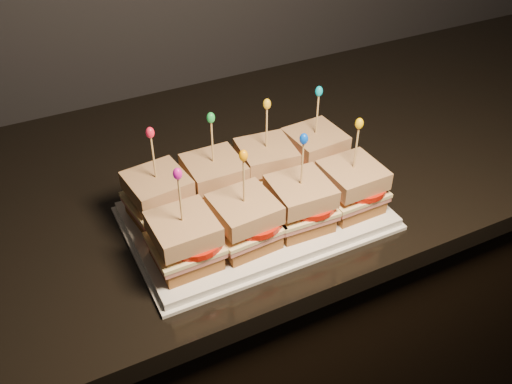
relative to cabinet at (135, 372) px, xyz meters
name	(u,v)px	position (x,y,z in m)	size (l,w,h in m)	color
cabinet	(135,372)	(0.00, 0.00, 0.00)	(2.44, 0.62, 0.85)	black
granite_slab	(100,210)	(0.00, 0.00, 0.44)	(2.48, 0.66, 0.04)	black
platter	(256,215)	(0.21, -0.15, 0.47)	(0.38, 0.24, 0.02)	white
platter_rim	(256,218)	(0.21, -0.15, 0.47)	(0.39, 0.25, 0.01)	white
sandwich_0_bread_bot	(160,210)	(0.07, -0.10, 0.49)	(0.08, 0.08, 0.02)	brown
sandwich_0_ham	(159,202)	(0.07, -0.10, 0.51)	(0.09, 0.09, 0.01)	#C1625A
sandwich_0_cheese	(159,199)	(0.07, -0.10, 0.51)	(0.09, 0.09, 0.01)	#FDEAA0
sandwich_0_tomato	(167,195)	(0.09, -0.11, 0.52)	(0.08, 0.08, 0.01)	red
sandwich_0_bread_top	(157,185)	(0.07, -0.10, 0.54)	(0.08, 0.08, 0.03)	brown
sandwich_0_pick	(154,160)	(0.07, -0.10, 0.58)	(0.00, 0.00, 0.09)	tan
sandwich_0_frill	(150,133)	(0.07, -0.10, 0.63)	(0.01, 0.01, 0.02)	red
sandwich_1_bread_bot	(215,194)	(0.16, -0.10, 0.49)	(0.08, 0.08, 0.02)	brown
sandwich_1_ham	(215,186)	(0.16, -0.10, 0.51)	(0.09, 0.09, 0.01)	#C1625A
sandwich_1_cheese	(214,183)	(0.16, -0.10, 0.51)	(0.09, 0.09, 0.01)	#FDEAA0
sandwich_1_tomato	(223,179)	(0.18, -0.11, 0.52)	(0.08, 0.08, 0.01)	red
sandwich_1_bread_top	(214,169)	(0.16, -0.10, 0.54)	(0.08, 0.08, 0.03)	brown
sandwich_1_pick	(212,144)	(0.16, -0.10, 0.58)	(0.00, 0.00, 0.09)	tan
sandwich_1_frill	(211,118)	(0.16, -0.10, 0.63)	(0.01, 0.01, 0.02)	green
sandwich_2_bread_bot	(266,179)	(0.25, -0.10, 0.49)	(0.08, 0.08, 0.02)	brown
sandwich_2_ham	(266,171)	(0.25, -0.10, 0.51)	(0.09, 0.09, 0.01)	#C1625A
sandwich_2_cheese	(266,168)	(0.25, -0.10, 0.51)	(0.09, 0.09, 0.01)	#FDEAA0
sandwich_2_tomato	(275,164)	(0.27, -0.11, 0.52)	(0.08, 0.08, 0.01)	red
sandwich_2_bread_top	(266,154)	(0.25, -0.10, 0.54)	(0.08, 0.08, 0.03)	brown
sandwich_2_pick	(267,130)	(0.25, -0.10, 0.58)	(0.00, 0.00, 0.09)	tan
sandwich_2_frill	(267,104)	(0.25, -0.10, 0.63)	(0.01, 0.01, 0.02)	gold
sandwich_3_bread_bot	(313,165)	(0.34, -0.10, 0.49)	(0.08, 0.08, 0.02)	brown
sandwich_3_ham	(314,157)	(0.34, -0.10, 0.51)	(0.09, 0.09, 0.01)	#C1625A
sandwich_3_cheese	(314,154)	(0.34, -0.10, 0.51)	(0.09, 0.09, 0.01)	#FDEAA0
sandwich_3_tomato	(323,150)	(0.36, -0.11, 0.52)	(0.08, 0.08, 0.01)	red
sandwich_3_bread_top	(315,140)	(0.34, -0.10, 0.54)	(0.08, 0.08, 0.03)	brown
sandwich_3_pick	(317,117)	(0.34, -0.10, 0.58)	(0.00, 0.00, 0.09)	tan
sandwich_3_frill	(319,91)	(0.34, -0.10, 0.63)	(0.01, 0.01, 0.02)	#039FBB
sandwich_4_bread_bot	(186,255)	(0.07, -0.21, 0.49)	(0.08, 0.08, 0.02)	brown
sandwich_4_ham	(185,247)	(0.07, -0.21, 0.51)	(0.09, 0.09, 0.01)	#C1625A
sandwich_4_cheese	(185,243)	(0.07, -0.21, 0.51)	(0.09, 0.09, 0.01)	#FDEAA0
sandwich_4_tomato	(194,239)	(0.09, -0.21, 0.52)	(0.08, 0.08, 0.01)	red
sandwich_4_bread_top	(183,228)	(0.07, -0.21, 0.54)	(0.08, 0.08, 0.03)	brown
sandwich_4_pick	(181,202)	(0.07, -0.21, 0.58)	(0.00, 0.00, 0.09)	tan
sandwich_4_frill	(178,174)	(0.07, -0.21, 0.63)	(0.01, 0.01, 0.02)	#C61397
sandwich_5_bread_bot	(245,235)	(0.16, -0.21, 0.49)	(0.08, 0.08, 0.02)	brown
sandwich_5_ham	(245,227)	(0.16, -0.21, 0.51)	(0.09, 0.09, 0.01)	#C1625A
sandwich_5_cheese	(245,223)	(0.16, -0.21, 0.51)	(0.09, 0.09, 0.01)	#FDEAA0
sandwich_5_tomato	(254,219)	(0.18, -0.21, 0.52)	(0.08, 0.08, 0.01)	red
sandwich_5_bread_top	(244,209)	(0.16, -0.21, 0.54)	(0.08, 0.08, 0.03)	brown
sandwich_5_pick	(244,184)	(0.16, -0.21, 0.58)	(0.00, 0.00, 0.09)	tan
sandwich_5_frill	(243,156)	(0.16, -0.21, 0.63)	(0.01, 0.01, 0.02)	orange
sandwich_6_bread_bot	(299,217)	(0.25, -0.21, 0.49)	(0.08, 0.08, 0.02)	brown
sandwich_6_ham	(300,209)	(0.25, -0.21, 0.51)	(0.09, 0.09, 0.01)	#C1625A
sandwich_6_cheese	(300,206)	(0.25, -0.21, 0.51)	(0.09, 0.09, 0.01)	#FDEAA0
sandwich_6_tomato	(309,202)	(0.27, -0.21, 0.52)	(0.08, 0.08, 0.01)	red
sandwich_6_bread_top	(301,191)	(0.25, -0.21, 0.54)	(0.08, 0.08, 0.03)	brown
sandwich_6_pick	(302,166)	(0.25, -0.21, 0.58)	(0.00, 0.00, 0.09)	tan
sandwich_6_frill	(304,139)	(0.25, -0.21, 0.63)	(0.01, 0.01, 0.02)	blue
sandwich_7_bread_bot	(349,200)	(0.34, -0.21, 0.49)	(0.08, 0.08, 0.02)	brown
sandwich_7_ham	(350,193)	(0.34, -0.21, 0.51)	(0.09, 0.09, 0.01)	#C1625A
sandwich_7_cheese	(351,189)	(0.34, -0.21, 0.51)	(0.09, 0.09, 0.01)	#FDEAA0
sandwich_7_tomato	(360,185)	(0.36, -0.21, 0.52)	(0.08, 0.08, 0.01)	red
sandwich_7_bread_top	(353,175)	(0.34, -0.21, 0.54)	(0.08, 0.08, 0.03)	brown
sandwich_7_pick	(356,150)	(0.34, -0.21, 0.58)	(0.00, 0.00, 0.09)	tan
sandwich_7_frill	(359,123)	(0.34, -0.21, 0.63)	(0.01, 0.01, 0.02)	#F3B801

